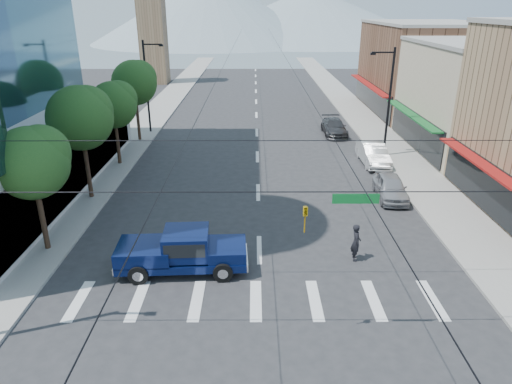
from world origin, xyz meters
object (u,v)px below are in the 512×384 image
parked_car_far (334,127)px  parked_car_near (391,187)px  pickup_truck (182,250)px  parked_car_mid (373,154)px  pedestrian (356,242)px

parked_car_far → parked_car_near: bearing=-86.2°
pickup_truck → parked_car_mid: pickup_truck is taller
pickup_truck → pedestrian: pickup_truck is taller
pedestrian → parked_car_far: (2.85, 24.18, -0.22)m
pickup_truck → parked_car_near: (12.63, 9.03, -0.33)m
parked_car_mid → parked_car_far: size_ratio=0.98×
pickup_truck → pedestrian: 8.69m
pedestrian → parked_car_near: (4.00, 8.03, -0.21)m
pickup_truck → parked_car_near: bearing=32.6°
pedestrian → pickup_truck: bearing=98.8°
pedestrian → parked_car_near: pedestrian is taller
pickup_truck → pedestrian: size_ratio=3.24×
pedestrian → parked_car_far: bearing=-4.5°
pedestrian → parked_car_near: bearing=-24.3°
parked_car_far → parked_car_mid: bearing=-79.7°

